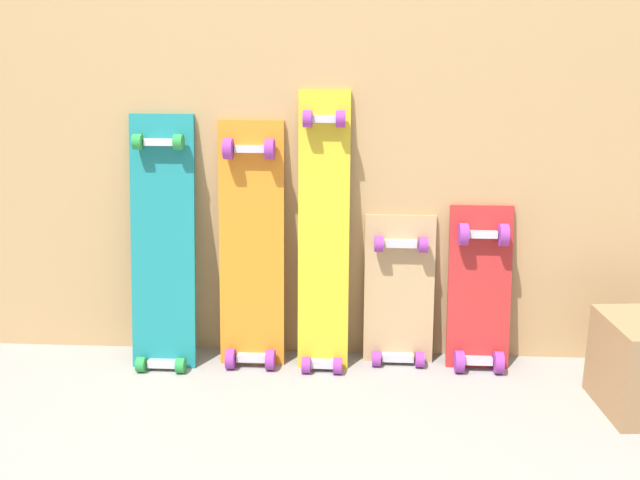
{
  "coord_description": "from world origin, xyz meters",
  "views": [
    {
      "loc": [
        0.13,
        -2.25,
        1.05
      ],
      "look_at": [
        0.0,
        -0.07,
        0.44
      ],
      "focal_mm": 40.54,
      "sensor_mm": 36.0,
      "label": 1
    }
  ],
  "objects_px": {
    "skateboard_yellow": "(324,243)",
    "skateboard_red": "(479,297)",
    "skateboard_teal": "(163,254)",
    "skateboard_orange": "(251,255)",
    "skateboard_natural": "(399,300)"
  },
  "relations": [
    {
      "from": "skateboard_teal",
      "to": "skateboard_red",
      "type": "bearing_deg",
      "value": 1.33
    },
    {
      "from": "skateboard_yellow",
      "to": "skateboard_red",
      "type": "relative_size",
      "value": 1.63
    },
    {
      "from": "skateboard_teal",
      "to": "skateboard_orange",
      "type": "height_order",
      "value": "skateboard_teal"
    },
    {
      "from": "skateboard_teal",
      "to": "skateboard_yellow",
      "type": "distance_m",
      "value": 0.52
    },
    {
      "from": "skateboard_orange",
      "to": "skateboard_yellow",
      "type": "bearing_deg",
      "value": -1.88
    },
    {
      "from": "skateboard_teal",
      "to": "skateboard_red",
      "type": "relative_size",
      "value": 1.5
    },
    {
      "from": "skateboard_yellow",
      "to": "skateboard_red",
      "type": "xyz_separation_m",
      "value": [
        0.51,
        0.01,
        -0.18
      ]
    },
    {
      "from": "skateboard_yellow",
      "to": "skateboard_red",
      "type": "bearing_deg",
      "value": 1.25
    },
    {
      "from": "skateboard_teal",
      "to": "skateboard_natural",
      "type": "xyz_separation_m",
      "value": [
        0.77,
        0.04,
        -0.16
      ]
    },
    {
      "from": "skateboard_orange",
      "to": "skateboard_yellow",
      "type": "relative_size",
      "value": 0.89
    },
    {
      "from": "skateboard_yellow",
      "to": "skateboard_natural",
      "type": "bearing_deg",
      "value": 7.23
    },
    {
      "from": "skateboard_orange",
      "to": "skateboard_red",
      "type": "relative_size",
      "value": 1.46
    },
    {
      "from": "skateboard_natural",
      "to": "skateboard_red",
      "type": "relative_size",
      "value": 0.95
    },
    {
      "from": "skateboard_teal",
      "to": "skateboard_yellow",
      "type": "bearing_deg",
      "value": 1.41
    },
    {
      "from": "skateboard_teal",
      "to": "skateboard_yellow",
      "type": "height_order",
      "value": "skateboard_yellow"
    }
  ]
}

